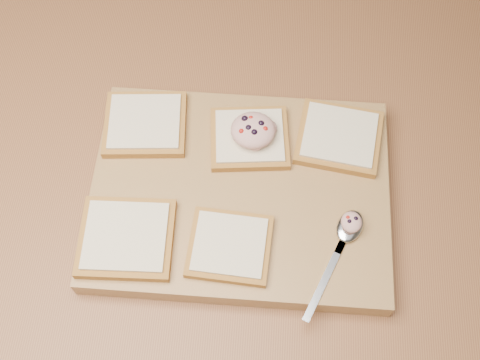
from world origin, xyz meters
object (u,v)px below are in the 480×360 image
(cutting_board, at_px, (240,193))
(bread_far_center, at_px, (250,138))
(tuna_salad_dollop, at_px, (253,130))
(spoon, at_px, (346,234))

(cutting_board, xyz_separation_m, bread_far_center, (0.01, 0.08, 0.03))
(cutting_board, relative_size, bread_far_center, 3.42)
(bread_far_center, bearing_deg, tuna_salad_dollop, -8.03)
(cutting_board, bearing_deg, spoon, -22.31)
(spoon, bearing_deg, bread_far_center, 135.07)
(bread_far_center, distance_m, tuna_salad_dollop, 0.02)
(tuna_salad_dollop, height_order, spoon, tuna_salad_dollop)
(cutting_board, relative_size, tuna_salad_dollop, 6.54)
(cutting_board, height_order, bread_far_center, bread_far_center)
(bread_far_center, xyz_separation_m, spoon, (0.15, -0.15, -0.00))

